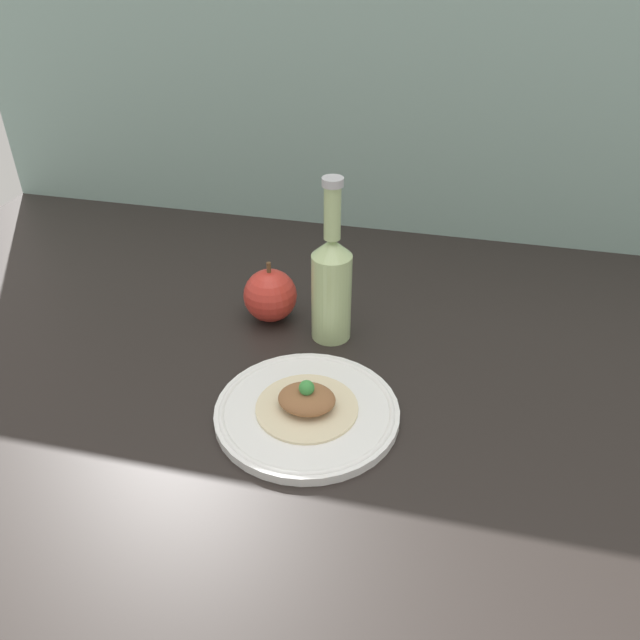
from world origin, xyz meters
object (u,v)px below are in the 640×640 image
(plated_food, at_px, (307,401))
(apple, at_px, (270,295))
(plate, at_px, (307,411))
(cider_bottle, at_px, (332,283))

(plated_food, xyz_separation_m, apple, (-0.12, 0.22, 0.02))
(plate, height_order, apple, apple)
(plated_food, xyz_separation_m, cider_bottle, (-0.01, 0.20, 0.07))
(plate, bearing_deg, cider_bottle, 92.98)
(plate, relative_size, plated_food, 1.81)
(plate, bearing_deg, plated_food, -75.96)
(plated_food, distance_m, apple, 0.25)
(plate, distance_m, cider_bottle, 0.22)
(cider_bottle, bearing_deg, plated_food, -87.02)
(plated_food, bearing_deg, cider_bottle, 92.98)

